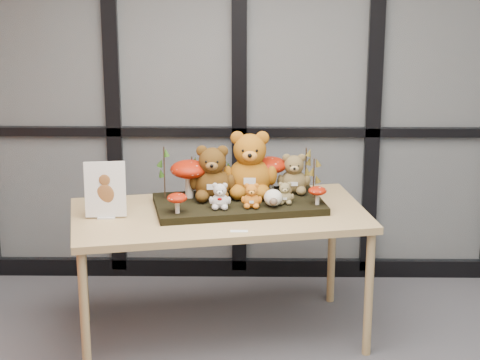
{
  "coord_description": "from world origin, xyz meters",
  "views": [
    {
      "loc": [
        -0.37,
        -3.25,
        2.43
      ],
      "look_at": [
        -0.43,
        1.48,
        1.01
      ],
      "focal_mm": 65.0,
      "sensor_mm": 36.0,
      "label": 1
    }
  ],
  "objects_px": {
    "bear_beige_small": "(285,192)",
    "mushroom_front_left": "(177,202)",
    "bear_small_yellow": "(252,194)",
    "bear_tan_back": "(294,171)",
    "diorama_tray": "(239,204)",
    "display_table": "(220,223)",
    "mushroom_back_right": "(270,172)",
    "mushroom_front_right": "(317,195)",
    "bear_brown_medium": "(212,169)",
    "mushroom_back_left": "(189,177)",
    "plush_cream_hedgehog": "(273,197)",
    "bear_pooh_yellow": "(250,160)",
    "bear_white_bow": "(220,194)",
    "sign_holder": "(105,192)"
  },
  "relations": [
    {
      "from": "plush_cream_hedgehog",
      "to": "mushroom_back_left",
      "type": "relative_size",
      "value": 0.44
    },
    {
      "from": "display_table",
      "to": "bear_tan_back",
      "type": "xyz_separation_m",
      "value": [
        0.44,
        0.26,
        0.24
      ]
    },
    {
      "from": "diorama_tray",
      "to": "mushroom_front_left",
      "type": "bearing_deg",
      "value": -157.85
    },
    {
      "from": "plush_cream_hedgehog",
      "to": "mushroom_back_right",
      "type": "xyz_separation_m",
      "value": [
        -0.01,
        0.29,
        0.06
      ]
    },
    {
      "from": "diorama_tray",
      "to": "bear_tan_back",
      "type": "xyz_separation_m",
      "value": [
        0.33,
        0.17,
        0.15
      ]
    },
    {
      "from": "bear_small_yellow",
      "to": "sign_holder",
      "type": "height_order",
      "value": "sign_holder"
    },
    {
      "from": "bear_beige_small",
      "to": "bear_small_yellow",
      "type": "bearing_deg",
      "value": -170.7
    },
    {
      "from": "bear_white_bow",
      "to": "mushroom_back_right",
      "type": "distance_m",
      "value": 0.45
    },
    {
      "from": "bear_tan_back",
      "to": "bear_beige_small",
      "type": "relative_size",
      "value": 1.86
    },
    {
      "from": "bear_small_yellow",
      "to": "plush_cream_hedgehog",
      "type": "bearing_deg",
      "value": -1.2
    },
    {
      "from": "mushroom_back_right",
      "to": "sign_holder",
      "type": "distance_m",
      "value": 1.02
    },
    {
      "from": "bear_brown_medium",
      "to": "bear_beige_small",
      "type": "bearing_deg",
      "value": -23.49
    },
    {
      "from": "display_table",
      "to": "mushroom_front_left",
      "type": "bearing_deg",
      "value": -160.16
    },
    {
      "from": "bear_beige_small",
      "to": "mushroom_back_left",
      "type": "xyz_separation_m",
      "value": [
        -0.56,
        0.11,
        0.05
      ]
    },
    {
      "from": "diorama_tray",
      "to": "mushroom_front_left",
      "type": "height_order",
      "value": "mushroom_front_left"
    },
    {
      "from": "display_table",
      "to": "bear_tan_back",
      "type": "relative_size",
      "value": 6.91
    },
    {
      "from": "mushroom_front_right",
      "to": "mushroom_back_left",
      "type": "bearing_deg",
      "value": 170.57
    },
    {
      "from": "bear_brown_medium",
      "to": "sign_holder",
      "type": "xyz_separation_m",
      "value": [
        -0.6,
        -0.24,
        -0.06
      ]
    },
    {
      "from": "diorama_tray",
      "to": "bear_pooh_yellow",
      "type": "bearing_deg",
      "value": 51.43
    },
    {
      "from": "display_table",
      "to": "mushroom_front_left",
      "type": "distance_m",
      "value": 0.32
    },
    {
      "from": "plush_cream_hedgehog",
      "to": "bear_small_yellow",
      "type": "bearing_deg",
      "value": 178.8
    },
    {
      "from": "diorama_tray",
      "to": "bear_beige_small",
      "type": "relative_size",
      "value": 6.86
    },
    {
      "from": "bear_brown_medium",
      "to": "bear_beige_small",
      "type": "height_order",
      "value": "bear_brown_medium"
    },
    {
      "from": "mushroom_back_right",
      "to": "bear_tan_back",
      "type": "bearing_deg",
      "value": -10.43
    },
    {
      "from": "mushroom_back_left",
      "to": "mushroom_front_right",
      "type": "relative_size",
      "value": 2.11
    },
    {
      "from": "plush_cream_hedgehog",
      "to": "sign_holder",
      "type": "distance_m",
      "value": 0.96
    },
    {
      "from": "bear_small_yellow",
      "to": "bear_tan_back",
      "type": "bearing_deg",
      "value": 37.25
    },
    {
      "from": "mushroom_front_right",
      "to": "sign_holder",
      "type": "relative_size",
      "value": 0.36
    },
    {
      "from": "mushroom_front_left",
      "to": "mushroom_back_left",
      "type": "bearing_deg",
      "value": 80.32
    },
    {
      "from": "bear_beige_small",
      "to": "mushroom_front_right",
      "type": "distance_m",
      "value": 0.19
    },
    {
      "from": "bear_pooh_yellow",
      "to": "display_table",
      "type": "bearing_deg",
      "value": -141.29
    },
    {
      "from": "display_table",
      "to": "mushroom_front_left",
      "type": "xyz_separation_m",
      "value": [
        -0.23,
        -0.14,
        0.17
      ]
    },
    {
      "from": "display_table",
      "to": "mushroom_back_right",
      "type": "relative_size",
      "value": 7.9
    },
    {
      "from": "bear_brown_medium",
      "to": "mushroom_back_right",
      "type": "xyz_separation_m",
      "value": [
        0.34,
        0.15,
        -0.06
      ]
    },
    {
      "from": "bear_brown_medium",
      "to": "diorama_tray",
      "type": "bearing_deg",
      "value": -28.46
    },
    {
      "from": "bear_beige_small",
      "to": "mushroom_front_left",
      "type": "xyz_separation_m",
      "value": [
        -0.61,
        -0.18,
        -0.01
      ]
    },
    {
      "from": "bear_beige_small",
      "to": "mushroom_back_right",
      "type": "relative_size",
      "value": 0.61
    },
    {
      "from": "diorama_tray",
      "to": "bear_brown_medium",
      "type": "height_order",
      "value": "bear_brown_medium"
    },
    {
      "from": "bear_beige_small",
      "to": "sign_holder",
      "type": "height_order",
      "value": "sign_holder"
    },
    {
      "from": "diorama_tray",
      "to": "bear_tan_back",
      "type": "bearing_deg",
      "value": 16.42
    },
    {
      "from": "bear_brown_medium",
      "to": "plush_cream_hedgehog",
      "type": "xyz_separation_m",
      "value": [
        0.36,
        -0.14,
        -0.12
      ]
    },
    {
      "from": "bear_white_bow",
      "to": "bear_beige_small",
      "type": "bearing_deg",
      "value": 2.97
    },
    {
      "from": "display_table",
      "to": "mushroom_front_right",
      "type": "xyz_separation_m",
      "value": [
        0.57,
        0.02,
        0.17
      ]
    },
    {
      "from": "display_table",
      "to": "bear_small_yellow",
      "type": "bearing_deg",
      "value": -20.02
    },
    {
      "from": "display_table",
      "to": "mushroom_back_right",
      "type": "bearing_deg",
      "value": 32.64
    },
    {
      "from": "mushroom_front_right",
      "to": "mushroom_front_left",
      "type": "bearing_deg",
      "value": -168.38
    },
    {
      "from": "mushroom_front_right",
      "to": "bear_brown_medium",
      "type": "bearing_deg",
      "value": 169.7
    },
    {
      "from": "bear_white_bow",
      "to": "bear_brown_medium",
      "type": "bearing_deg",
      "value": 93.91
    },
    {
      "from": "plush_cream_hedgehog",
      "to": "mushroom_back_right",
      "type": "height_order",
      "value": "mushroom_back_right"
    },
    {
      "from": "display_table",
      "to": "mushroom_front_right",
      "type": "height_order",
      "value": "mushroom_front_right"
    }
  ]
}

